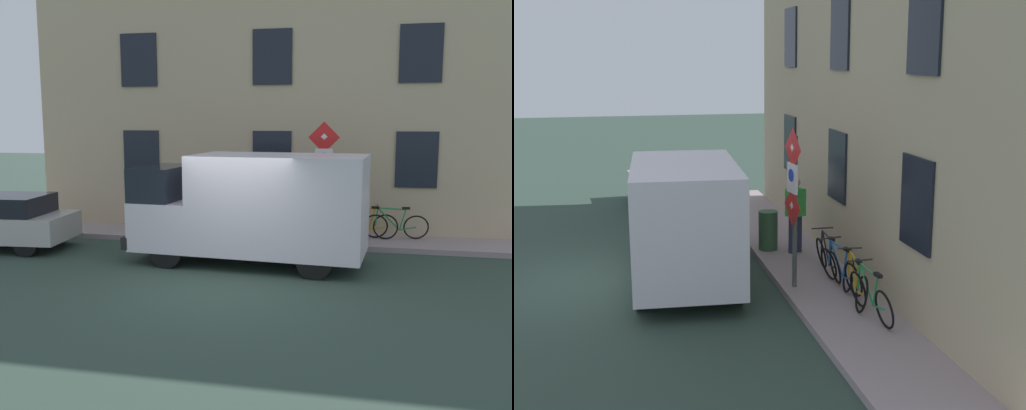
# 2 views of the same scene
# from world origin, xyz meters

# --- Properties ---
(ground_plane) EXTENTS (80.00, 80.00, 0.00)m
(ground_plane) POSITION_xyz_m (0.00, 0.00, 0.00)
(ground_plane) COLOR #2E4237
(sidewalk_slab) EXTENTS (1.64, 16.29, 0.14)m
(sidewalk_slab) POSITION_xyz_m (4.25, 0.00, 0.07)
(sidewalk_slab) COLOR gray
(sidewalk_slab) RESTS_ON ground_plane
(building_facade) EXTENTS (0.75, 14.29, 6.91)m
(building_facade) POSITION_xyz_m (5.41, 0.00, 3.46)
(building_facade) COLOR tan
(building_facade) RESTS_ON ground_plane
(sign_post_stacked) EXTENTS (0.18, 0.56, 2.96)m
(sign_post_stacked) POSITION_xyz_m (3.63, -1.59, 2.04)
(sign_post_stacked) COLOR #474C47
(sign_post_stacked) RESTS_ON sidewalk_slab
(delivery_van) EXTENTS (2.34, 5.45, 2.50)m
(delivery_van) POSITION_xyz_m (1.72, -0.20, 1.33)
(delivery_van) COLOR silver
(delivery_van) RESTS_ON ground_plane
(bicycle_green) EXTENTS (0.46, 1.72, 0.89)m
(bicycle_green) POSITION_xyz_m (4.52, -3.42, 0.51)
(bicycle_green) COLOR black
(bicycle_green) RESTS_ON sidewalk_slab
(bicycle_orange) EXTENTS (0.48, 1.72, 0.89)m
(bicycle_orange) POSITION_xyz_m (4.52, -2.64, 0.51)
(bicycle_orange) COLOR black
(bicycle_orange) RESTS_ON sidewalk_slab
(bicycle_blue) EXTENTS (0.49, 1.72, 0.89)m
(bicycle_blue) POSITION_xyz_m (4.52, -1.86, 0.51)
(bicycle_blue) COLOR black
(bicycle_blue) RESTS_ON sidewalk_slab
(bicycle_black) EXTENTS (0.46, 1.72, 0.89)m
(bicycle_black) POSITION_xyz_m (4.52, -1.08, 0.51)
(bicycle_black) COLOR black
(bicycle_black) RESTS_ON sidewalk_slab
(pedestrian) EXTENTS (0.47, 0.39, 1.72)m
(pedestrian) POSITION_xyz_m (4.32, 0.71, 1.07)
(pedestrian) COLOR #262B47
(pedestrian) RESTS_ON sidewalk_slab
(litter_bin) EXTENTS (0.44, 0.44, 0.90)m
(litter_bin) POSITION_xyz_m (3.78, 1.10, 0.59)
(litter_bin) COLOR #2D5133
(litter_bin) RESTS_ON sidewalk_slab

